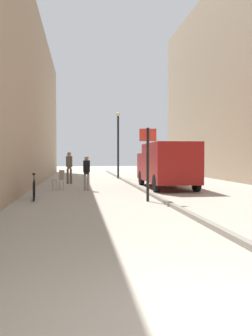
{
  "coord_description": "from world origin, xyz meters",
  "views": [
    {
      "loc": [
        -1.33,
        -2.48,
        1.59
      ],
      "look_at": [
        0.7,
        11.65,
        1.09
      ],
      "focal_mm": 35.08,
      "sensor_mm": 36.0,
      "label": 1
    }
  ],
  "objects_px": {
    "pedestrian_mid_block": "(87,171)",
    "pedestrian_main_foreground": "(69,165)",
    "street_sign_post": "(148,158)",
    "bicycle_leaning": "(34,189)",
    "delivery_van": "(166,164)",
    "lamp_post": "(118,141)",
    "cafe_chair_near_window": "(60,178)"
  },
  "relations": [
    {
      "from": "pedestrian_mid_block",
      "to": "pedestrian_main_foreground",
      "type": "bearing_deg",
      "value": 118.65
    },
    {
      "from": "street_sign_post",
      "to": "bicycle_leaning",
      "type": "xyz_separation_m",
      "value": [
        -4.06,
        1.15,
        -1.16
      ]
    },
    {
      "from": "pedestrian_mid_block",
      "to": "delivery_van",
      "type": "distance_m",
      "value": 4.07
    },
    {
      "from": "pedestrian_main_foreground",
      "to": "bicycle_leaning",
      "type": "height_order",
      "value": "pedestrian_main_foreground"
    },
    {
      "from": "pedestrian_main_foreground",
      "to": "street_sign_post",
      "type": "height_order",
      "value": "street_sign_post"
    },
    {
      "from": "lamp_post",
      "to": "cafe_chair_near_window",
      "type": "relative_size",
      "value": 5.06
    },
    {
      "from": "street_sign_post",
      "to": "lamp_post",
      "type": "distance_m",
      "value": 12.2
    },
    {
      "from": "pedestrian_main_foreground",
      "to": "delivery_van",
      "type": "distance_m",
      "value": 5.97
    },
    {
      "from": "cafe_chair_near_window",
      "to": "delivery_van",
      "type": "bearing_deg",
      "value": -122.33
    },
    {
      "from": "delivery_van",
      "to": "bicycle_leaning",
      "type": "xyz_separation_m",
      "value": [
        -6.01,
        -3.55,
        -0.83
      ]
    },
    {
      "from": "street_sign_post",
      "to": "cafe_chair_near_window",
      "type": "xyz_separation_m",
      "value": [
        -3.32,
        4.62,
        -1.0
      ]
    },
    {
      "from": "pedestrian_mid_block",
      "to": "delivery_van",
      "type": "relative_size",
      "value": 0.3
    },
    {
      "from": "lamp_post",
      "to": "bicycle_leaning",
      "type": "distance_m",
      "value": 12.08
    },
    {
      "from": "bicycle_leaning",
      "to": "pedestrian_mid_block",
      "type": "bearing_deg",
      "value": 48.66
    },
    {
      "from": "cafe_chair_near_window",
      "to": "bicycle_leaning",
      "type": "bearing_deg",
      "value": 134.74
    },
    {
      "from": "delivery_van",
      "to": "lamp_post",
      "type": "distance_m",
      "value": 7.74
    },
    {
      "from": "bicycle_leaning",
      "to": "cafe_chair_near_window",
      "type": "distance_m",
      "value": 3.55
    },
    {
      "from": "bicycle_leaning",
      "to": "lamp_post",
      "type": "bearing_deg",
      "value": 61.44
    },
    {
      "from": "delivery_van",
      "to": "cafe_chair_near_window",
      "type": "bearing_deg",
      "value": -178.16
    },
    {
      "from": "pedestrian_mid_block",
      "to": "cafe_chair_near_window",
      "type": "bearing_deg",
      "value": 170.97
    },
    {
      "from": "pedestrian_main_foreground",
      "to": "bicycle_leaning",
      "type": "distance_m",
      "value": 7.05
    },
    {
      "from": "pedestrian_mid_block",
      "to": "bicycle_leaning",
      "type": "bearing_deg",
      "value": -108.91
    },
    {
      "from": "delivery_van",
      "to": "lamp_post",
      "type": "xyz_separation_m",
      "value": [
        -1.55,
        7.44,
        1.51
      ]
    },
    {
      "from": "cafe_chair_near_window",
      "to": "lamp_post",
      "type": "bearing_deg",
      "value": -59.53
    },
    {
      "from": "lamp_post",
      "to": "cafe_chair_near_window",
      "type": "distance_m",
      "value": 8.66
    },
    {
      "from": "delivery_van",
      "to": "bicycle_leaning",
      "type": "distance_m",
      "value": 7.03
    },
    {
      "from": "pedestrian_main_foreground",
      "to": "pedestrian_mid_block",
      "type": "relative_size",
      "value": 1.14
    },
    {
      "from": "delivery_van",
      "to": "street_sign_post",
      "type": "xyz_separation_m",
      "value": [
        -1.95,
        -4.7,
        0.33
      ]
    },
    {
      "from": "delivery_van",
      "to": "cafe_chair_near_window",
      "type": "distance_m",
      "value": 5.31
    },
    {
      "from": "pedestrian_main_foreground",
      "to": "street_sign_post",
      "type": "relative_size",
      "value": 0.71
    },
    {
      "from": "lamp_post",
      "to": "bicycle_leaning",
      "type": "height_order",
      "value": "lamp_post"
    },
    {
      "from": "street_sign_post",
      "to": "lamp_post",
      "type": "relative_size",
      "value": 0.55
    }
  ]
}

